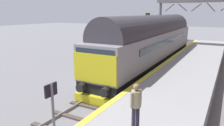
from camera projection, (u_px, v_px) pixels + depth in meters
ground_plane at (114, 92)px, 13.60m from camera, size 140.00×140.00×0.00m
track_main at (114, 91)px, 13.58m from camera, size 2.50×60.00×0.15m
station_platform at (171, 95)px, 11.79m from camera, size 4.00×44.00×1.01m
diesel_locomotive at (153, 40)px, 19.28m from camera, size 2.74×19.44×4.68m
signal_post_mid at (147, 30)px, 23.20m from camera, size 0.44×0.22×4.85m
platform_number_sign at (53, 107)px, 5.95m from camera, size 0.10×0.44×2.01m
waiting_passenger at (136, 103)px, 7.10m from camera, size 0.44×0.48×1.64m
overhead_footbridge at (197, 4)px, 25.95m from camera, size 9.30×2.00×6.60m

